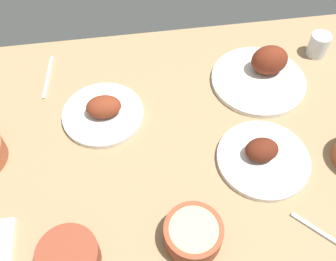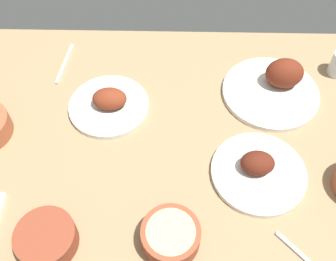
# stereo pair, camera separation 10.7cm
# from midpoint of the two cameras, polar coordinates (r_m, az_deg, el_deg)

# --- Properties ---
(dining_table) EXTENTS (1.40, 0.90, 0.04)m
(dining_table) POSITION_cam_midpoint_polar(r_m,az_deg,el_deg) (1.11, 2.77, -1.41)
(dining_table) COLOR #937551
(dining_table) RESTS_ON ground
(plate_far_side) EXTENTS (0.24, 0.24, 0.07)m
(plate_far_side) POSITION_cam_midpoint_polar(r_m,az_deg,el_deg) (1.14, -6.13, 3.83)
(plate_far_side) COLOR silver
(plate_far_side) RESTS_ON dining_table
(plate_center_main) EXTENTS (0.29, 0.29, 0.11)m
(plate_center_main) POSITION_cam_midpoint_polar(r_m,az_deg,el_deg) (1.23, 18.24, 6.32)
(plate_center_main) COLOR silver
(plate_center_main) RESTS_ON dining_table
(plate_near_viewer) EXTENTS (0.25, 0.25, 0.07)m
(plate_near_viewer) POSITION_cam_midpoint_polar(r_m,az_deg,el_deg) (1.05, 16.19, -5.94)
(plate_near_viewer) COLOR silver
(plate_near_viewer) RESTS_ON dining_table
(bowl_potatoes) EXTENTS (0.14, 0.14, 0.06)m
(bowl_potatoes) POSITION_cam_midpoint_polar(r_m,az_deg,el_deg) (0.92, 3.88, -15.63)
(bowl_potatoes) COLOR brown
(bowl_potatoes) RESTS_ON dining_table
(bowl_cream) EXTENTS (0.14, 0.14, 0.06)m
(bowl_cream) POSITION_cam_midpoint_polar(r_m,az_deg,el_deg) (0.94, -14.53, -15.56)
(bowl_cream) COLOR brown
(bowl_cream) RESTS_ON dining_table
(fork_loose) EXTENTS (0.03, 0.18, 0.01)m
(fork_loose) POSITION_cam_midpoint_polar(r_m,az_deg,el_deg) (1.30, -12.87, 9.60)
(fork_loose) COLOR silver
(fork_loose) RESTS_ON dining_table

